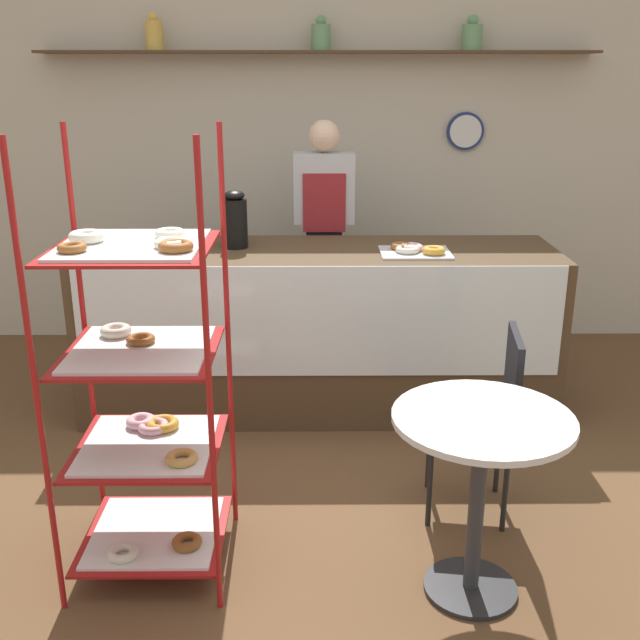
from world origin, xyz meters
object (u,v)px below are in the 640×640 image
Objects in this scene: donut_tray_counter at (414,250)px; pastry_rack at (145,392)px; coffee_carafe at (235,220)px; person_worker at (324,239)px; cafe_table at (480,463)px; cafe_chair at (489,405)px.

pastry_rack is at bearing -130.47° from donut_tray_counter.
coffee_carafe is at bearing 82.70° from pastry_rack.
cafe_table is (0.54, -2.25, -0.33)m from person_worker.
coffee_carafe is (-1.05, 1.76, 0.55)m from cafe_table.
pastry_rack is 5.33× the size of coffee_carafe.
person_worker is at bearing 43.73° from coffee_carafe.
cafe_chair is at bearing 73.84° from cafe_table.
coffee_carafe is 1.02m from donut_tray_counter.
coffee_carafe is at bearing 171.16° from donut_tray_counter.
pastry_rack reaches higher than cafe_chair.
coffee_carafe reaches higher than donut_tray_counter.
cafe_table is 0.87× the size of cafe_chair.
coffee_carafe is (-0.51, -0.49, 0.22)m from person_worker.
person_worker reaches higher than donut_tray_counter.
coffee_carafe is (-1.22, 1.20, 0.59)m from cafe_chair.
donut_tray_counter is (-0.05, 1.61, 0.42)m from cafe_table.
cafe_table is (1.25, -0.20, -0.20)m from pastry_rack.
cafe_chair is 1.16m from donut_tray_counter.
person_worker reaches higher than cafe_table.
person_worker is (0.71, 2.05, 0.14)m from pastry_rack.
cafe_table is at bearing -9.09° from pastry_rack.
coffee_carafe is at bearing -126.85° from cafe_chair.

